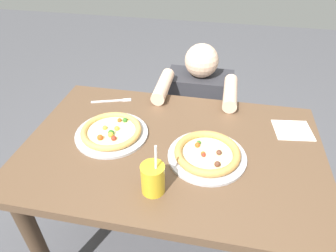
{
  "coord_description": "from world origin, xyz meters",
  "views": [
    {
      "loc": [
        0.17,
        -0.92,
        1.56
      ],
      "look_at": [
        -0.04,
        0.09,
        0.78
      ],
      "focal_mm": 31.74,
      "sensor_mm": 36.0,
      "label": 1
    }
  ],
  "objects": [
    {
      "name": "ground_plane",
      "position": [
        0.0,
        0.0,
        0.0
      ],
      "size": [
        8.0,
        8.0,
        0.0
      ],
      "primitive_type": "plane",
      "color": "#4C4C51"
    },
    {
      "name": "paper_napkin",
      "position": [
        0.51,
        0.21,
        0.75
      ],
      "size": [
        0.18,
        0.16,
        0.0
      ],
      "primitive_type": "cube",
      "rotation": [
        0.0,
        0.0,
        0.13
      ],
      "color": "white",
      "rests_on": "dining_table"
    },
    {
      "name": "drink_cup_colored",
      "position": [
        -0.02,
        -0.24,
        0.81
      ],
      "size": [
        0.08,
        0.08,
        0.2
      ],
      "color": "gold",
      "rests_on": "dining_table"
    },
    {
      "name": "dining_table",
      "position": [
        0.0,
        0.0,
        0.63
      ],
      "size": [
        1.23,
        0.8,
        0.75
      ],
      "color": "brown",
      "rests_on": "ground"
    },
    {
      "name": "pizza_far",
      "position": [
        -0.27,
        0.02,
        0.77
      ],
      "size": [
        0.31,
        0.31,
        0.04
      ],
      "color": "#B7B7BC",
      "rests_on": "dining_table"
    },
    {
      "name": "pizza_near",
      "position": [
        0.15,
        -0.04,
        0.77
      ],
      "size": [
        0.31,
        0.31,
        0.04
      ],
      "color": "#B7B7BC",
      "rests_on": "dining_table"
    },
    {
      "name": "fork",
      "position": [
        -0.36,
        0.29,
        0.75
      ],
      "size": [
        0.2,
        0.08,
        0.0
      ],
      "color": "silver",
      "rests_on": "dining_table"
    },
    {
      "name": "diner_seated",
      "position": [
        0.05,
        0.65,
        0.42
      ],
      "size": [
        0.42,
        0.53,
        0.94
      ],
      "color": "#333847",
      "rests_on": "ground"
    }
  ]
}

